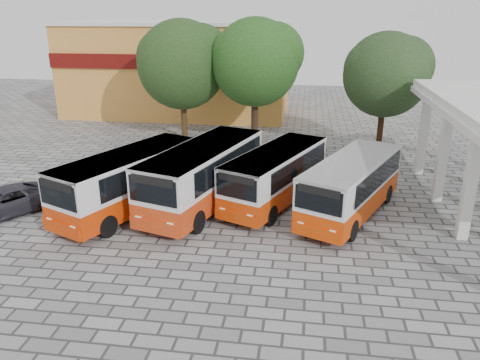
% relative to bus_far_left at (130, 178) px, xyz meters
% --- Properties ---
extents(ground, '(90.00, 90.00, 0.00)m').
position_rel_bus_far_left_xyz_m(ground, '(7.18, -2.56, -1.68)').
color(ground, slate).
rests_on(ground, ground).
extents(shophouse_block, '(20.40, 10.40, 8.30)m').
position_rel_bus_far_left_xyz_m(shophouse_block, '(-3.82, 23.43, 2.48)').
color(shophouse_block, '#CF8A39').
rests_on(shophouse_block, ground).
extents(bus_far_left, '(5.50, 8.66, 2.91)m').
position_rel_bus_far_left_xyz_m(bus_far_left, '(0.00, 0.00, 0.00)').
color(bus_far_left, '#C12C00').
rests_on(bus_far_left, ground).
extents(bus_centre_left, '(4.92, 9.05, 3.08)m').
position_rel_bus_far_left_xyz_m(bus_centre_left, '(3.36, 1.08, 0.10)').
color(bus_centre_left, '#B9330C').
rests_on(bus_centre_left, ground).
extents(bus_centre_right, '(5.05, 8.11, 2.73)m').
position_rel_bus_far_left_xyz_m(bus_centre_right, '(6.81, 2.05, -0.11)').
color(bus_centre_right, '#BB3001').
rests_on(bus_centre_right, ground).
extents(bus_far_right, '(5.33, 8.23, 2.76)m').
position_rel_bus_far_left_xyz_m(bus_far_right, '(10.44, 1.01, -0.09)').
color(bus_far_right, '#C33200').
rests_on(bus_far_right, ground).
extents(tree_left, '(6.79, 6.46, 8.76)m').
position_rel_bus_far_left_xyz_m(tree_left, '(-0.86, 13.76, 4.06)').
color(tree_left, '#463019').
rests_on(tree_left, ground).
extents(tree_middle, '(6.43, 6.12, 8.88)m').
position_rel_bus_far_left_xyz_m(tree_middle, '(4.55, 13.19, 4.33)').
color(tree_middle, '#342216').
rests_on(tree_middle, ground).
extents(tree_right, '(5.83, 5.55, 8.04)m').
position_rel_bus_far_left_xyz_m(tree_right, '(13.27, 12.16, 3.76)').
color(tree_right, '#341E0D').
rests_on(tree_right, ground).
extents(parked_car, '(4.44, 5.14, 1.31)m').
position_rel_bus_far_left_xyz_m(parked_car, '(-5.89, -1.32, -1.03)').
color(parked_car, '#2B2933').
rests_on(parked_car, ground).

